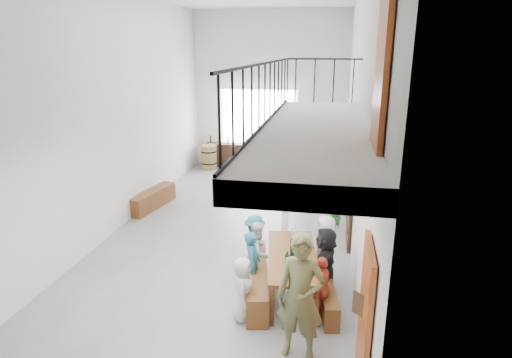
% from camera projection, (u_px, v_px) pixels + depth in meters
% --- Properties ---
extents(floor, '(12.00, 12.00, 0.00)m').
position_uv_depth(floor, '(233.00, 229.00, 10.33)').
color(floor, slate).
rests_on(floor, ground).
extents(room_walls, '(12.00, 12.00, 12.00)m').
position_uv_depth(room_walls, '(231.00, 78.00, 9.30)').
color(room_walls, white).
rests_on(room_walls, ground).
extents(gateway_portal, '(2.80, 0.08, 2.80)m').
position_uv_depth(gateway_portal, '(259.00, 128.00, 15.59)').
color(gateway_portal, white).
rests_on(gateway_portal, ground).
extents(right_wall_decor, '(0.07, 8.28, 5.07)m').
position_uv_depth(right_wall_decor, '(356.00, 191.00, 7.62)').
color(right_wall_decor, '#A34114').
rests_on(right_wall_decor, ground).
extents(balcony, '(1.52, 5.62, 4.00)m').
position_uv_depth(balcony, '(315.00, 136.00, 6.20)').
color(balcony, white).
rests_on(balcony, ground).
extents(tasting_table, '(1.09, 2.10, 0.79)m').
position_uv_depth(tasting_table, '(292.00, 259.00, 7.34)').
color(tasting_table, brown).
rests_on(tasting_table, ground).
extents(bench_inner, '(0.75, 2.22, 0.51)m').
position_uv_depth(bench_inner, '(257.00, 279.00, 7.58)').
color(bench_inner, brown).
rests_on(bench_inner, ground).
extents(bench_wall, '(0.52, 1.84, 0.42)m').
position_uv_depth(bench_wall, '(325.00, 290.00, 7.33)').
color(bench_wall, brown).
rests_on(bench_wall, ground).
extents(tableware, '(0.39, 1.35, 0.35)m').
position_uv_depth(tableware, '(297.00, 250.00, 7.16)').
color(tableware, black).
rests_on(tableware, tasting_table).
extents(side_bench, '(0.71, 1.79, 0.49)m').
position_uv_depth(side_bench, '(153.00, 199.00, 11.67)').
color(side_bench, brown).
rests_on(side_bench, ground).
extents(oak_barrel, '(0.59, 0.59, 0.86)m').
position_uv_depth(oak_barrel, '(209.00, 157.00, 15.46)').
color(oak_barrel, olive).
rests_on(oak_barrel, ground).
extents(serving_counter, '(1.65, 0.56, 0.86)m').
position_uv_depth(serving_counter, '(229.00, 155.00, 15.78)').
color(serving_counter, '#3D2517').
rests_on(serving_counter, ground).
extents(counter_bottles, '(1.38, 0.12, 0.28)m').
position_uv_depth(counter_bottles, '(228.00, 140.00, 15.60)').
color(counter_bottles, black).
rests_on(counter_bottles, serving_counter).
extents(guest_left_a, '(0.40, 0.56, 1.06)m').
position_uv_depth(guest_left_a, '(243.00, 289.00, 6.75)').
color(guest_left_a, silver).
rests_on(guest_left_a, ground).
extents(guest_left_b, '(0.35, 0.47, 1.20)m').
position_uv_depth(guest_left_b, '(253.00, 264.00, 7.39)').
color(guest_left_b, '#216070').
rests_on(guest_left_b, ground).
extents(guest_left_c, '(0.49, 0.60, 1.15)m').
position_uv_depth(guest_left_c, '(258.00, 251.00, 7.93)').
color(guest_left_c, silver).
rests_on(guest_left_c, ground).
extents(guest_left_d, '(0.50, 0.78, 1.14)m').
position_uv_depth(guest_left_d, '(255.00, 243.00, 8.29)').
color(guest_left_d, '#216070').
rests_on(guest_left_d, ground).
extents(guest_right_a, '(0.44, 0.69, 1.09)m').
position_uv_depth(guest_right_a, '(321.00, 289.00, 6.74)').
color(guest_right_a, red).
rests_on(guest_right_a, ground).
extents(guest_right_b, '(0.61, 1.24, 1.29)m').
position_uv_depth(guest_right_b, '(325.00, 263.00, 7.36)').
color(guest_right_b, black).
rests_on(guest_right_b, ground).
extents(guest_right_c, '(0.51, 0.69, 1.29)m').
position_uv_depth(guest_right_c, '(325.00, 249.00, 7.84)').
color(guest_right_c, silver).
rests_on(guest_right_c, ground).
extents(host_standing, '(0.74, 0.56, 1.85)m').
position_uv_depth(host_standing, '(301.00, 298.00, 5.81)').
color(host_standing, brown).
rests_on(host_standing, ground).
extents(potted_plant, '(0.51, 0.47, 0.47)m').
position_uv_depth(potted_plant, '(336.00, 215.00, 10.55)').
color(potted_plant, '#1D5021').
rests_on(potted_plant, ground).
extents(bicycle_near, '(1.65, 0.85, 0.83)m').
position_uv_depth(bicycle_near, '(275.00, 158.00, 15.39)').
color(bicycle_near, black).
rests_on(bicycle_near, ground).
extents(bicycle_far, '(1.68, 0.91, 0.97)m').
position_uv_depth(bicycle_far, '(279.00, 158.00, 15.10)').
color(bicycle_far, black).
rests_on(bicycle_far, ground).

